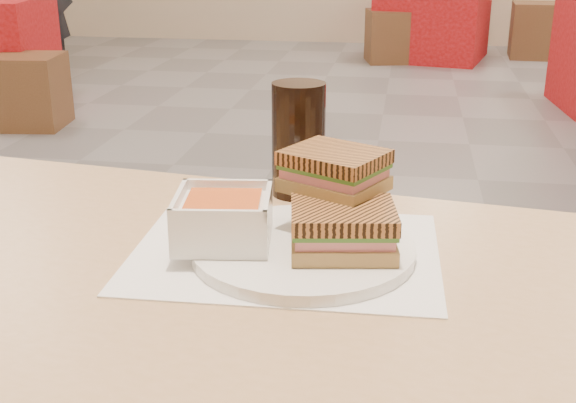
# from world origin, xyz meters

# --- Properties ---
(main_table) EXTENTS (1.28, 0.85, 0.75)m
(main_table) POSITION_xyz_m (-0.04, -2.09, 0.64)
(main_table) COLOR tan
(main_table) RESTS_ON ground
(tray_liner) EXTENTS (0.38, 0.30, 0.00)m
(tray_liner) POSITION_xyz_m (0.01, -1.99, 0.75)
(tray_liner) COLOR white
(tray_liner) RESTS_ON main_table
(plate) EXTENTS (0.27, 0.27, 0.01)m
(plate) POSITION_xyz_m (0.03, -2.00, 0.76)
(plate) COLOR white
(plate) RESTS_ON tray_liner
(soup_bowl) EXTENTS (0.13, 0.13, 0.06)m
(soup_bowl) POSITION_xyz_m (-0.07, -2.01, 0.79)
(soup_bowl) COLOR white
(soup_bowl) RESTS_ON plate
(panini_lower) EXTENTS (0.13, 0.12, 0.05)m
(panini_lower) POSITION_xyz_m (0.08, -2.01, 0.79)
(panini_lower) COLOR #AA8850
(panini_lower) RESTS_ON plate
(panini_upper) EXTENTS (0.14, 0.14, 0.05)m
(panini_upper) POSITION_xyz_m (0.06, -1.94, 0.84)
(panini_upper) COLOR #AA8850
(panini_upper) RESTS_ON panini_lower
(cola_glass) EXTENTS (0.08, 0.08, 0.17)m
(cola_glass) POSITION_xyz_m (-0.01, -1.78, 0.83)
(cola_glass) COLOR black
(cola_glass) RESTS_ON main_table
(bg_table_2) EXTENTS (1.07, 1.07, 0.79)m
(bg_table_2) POSITION_xyz_m (0.34, 4.14, 0.40)
(bg_table_2) COLOR red
(bg_table_2) RESTS_ON ground
(bg_chair_0r) EXTENTS (0.42, 0.42, 0.42)m
(bg_chair_0r) POSITION_xyz_m (-2.06, 1.24, 0.21)
(bg_chair_0r) COLOR brown
(bg_chair_0r) RESTS_ON ground
(bg_chair_2l) EXTENTS (0.47, 0.47, 0.45)m
(bg_chair_2l) POSITION_xyz_m (-0.03, 3.89, 0.22)
(bg_chair_2l) COLOR brown
(bg_chair_2l) RESTS_ON ground
(bg_chair_2r) EXTENTS (0.46, 0.46, 0.49)m
(bg_chair_2r) POSITION_xyz_m (1.27, 4.33, 0.25)
(bg_chair_2r) COLOR brown
(bg_chair_2r) RESTS_ON ground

